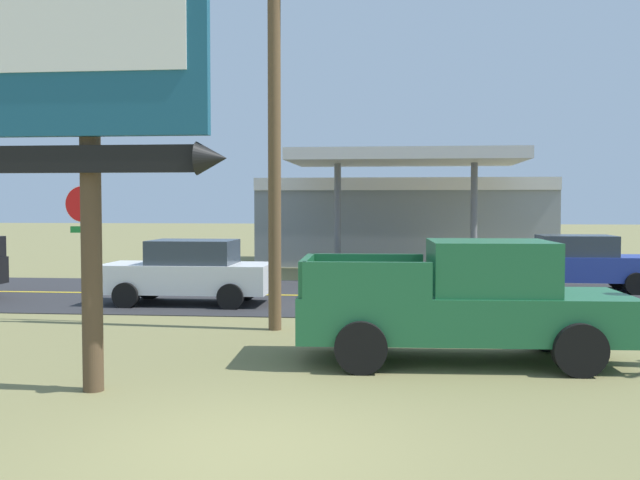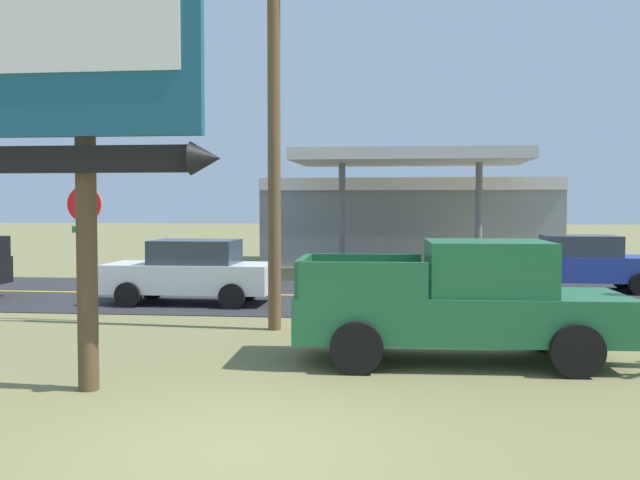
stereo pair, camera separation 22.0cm
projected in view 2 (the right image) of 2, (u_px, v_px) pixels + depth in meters
The scene contains 10 objects.
ground_plane at pixel (230, 450), 7.78m from camera, with size 180.00×180.00×0.00m, color olive.
road_asphalt at pixel (341, 296), 20.67m from camera, with size 140.00×8.00×0.02m, color #2B2B2D.
road_centre_line at pixel (341, 296), 20.67m from camera, with size 126.00×0.20×0.01m, color gold.
motel_sign at pixel (84, 81), 9.93m from camera, with size 3.60×0.54×6.20m.
stop_sign at pixel (85, 228), 16.26m from camera, with size 0.80×0.08×2.95m.
utility_pole at pixel (274, 116), 15.03m from camera, with size 1.79×0.26×8.08m.
gas_station at pixel (409, 218), 32.11m from camera, with size 12.00×11.50×4.40m.
pickup_green_parked_on_lawn at pixel (463, 303), 12.07m from camera, with size 5.28×2.41×1.96m.
car_white_near_lane at pixel (191, 272), 19.08m from camera, with size 4.20×2.00×1.64m.
car_blue_far_lane at pixel (584, 263), 21.81m from camera, with size 4.20×2.00×1.64m.
Camera 2 is at (1.83, -7.50, 2.55)m, focal length 42.15 mm.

